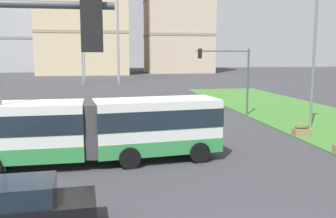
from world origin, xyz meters
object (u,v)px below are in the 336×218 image
(traffic_light_far_right, at_px, (230,69))
(streetlight_median, at_px, (314,52))
(flower_planter_4, at_px, (302,130))
(apartment_tower_centre, at_px, (178,0))
(articulated_bus, at_px, (98,129))
(car_maroon_sedan, at_px, (77,116))
(car_black_sedan, at_px, (17,209))

(traffic_light_far_right, xyz_separation_m, streetlight_median, (3.86, -6.11, 1.39))
(flower_planter_4, bearing_deg, apartment_tower_centre, 84.60)
(flower_planter_4, relative_size, traffic_light_far_right, 0.20)
(articulated_bus, bearing_deg, car_maroon_sedan, 100.31)
(car_black_sedan, relative_size, traffic_light_far_right, 0.80)
(car_maroon_sedan, bearing_deg, apartment_tower_centre, 74.13)
(car_black_sedan, bearing_deg, traffic_light_far_right, 56.29)
(car_black_sedan, height_order, streetlight_median, streetlight_median)
(articulated_bus, bearing_deg, flower_planter_4, 16.79)
(traffic_light_far_right, bearing_deg, streetlight_median, -57.67)
(car_black_sedan, distance_m, traffic_light_far_right, 23.29)
(traffic_light_far_right, height_order, apartment_tower_centre, apartment_tower_centre)
(flower_planter_4, relative_size, streetlight_median, 0.11)
(car_maroon_sedan, bearing_deg, traffic_light_far_right, 12.81)
(streetlight_median, relative_size, apartment_tower_centre, 0.25)
(car_black_sedan, height_order, apartment_tower_centre, apartment_tower_centre)
(car_black_sedan, distance_m, flower_planter_4, 18.29)
(car_black_sedan, bearing_deg, streetlight_median, 38.14)
(car_maroon_sedan, relative_size, apartment_tower_centre, 0.11)
(traffic_light_far_right, bearing_deg, car_maroon_sedan, -167.19)
(car_black_sedan, bearing_deg, articulated_bus, 72.44)
(articulated_bus, distance_m, flower_planter_4, 13.18)
(articulated_bus, relative_size, apartment_tower_centre, 0.30)
(flower_planter_4, bearing_deg, car_maroon_sedan, 158.50)
(articulated_bus, height_order, apartment_tower_centre, apartment_tower_centre)
(flower_planter_4, distance_m, traffic_light_far_right, 9.33)
(car_maroon_sedan, xyz_separation_m, car_black_sedan, (-0.50, -16.40, 0.00))
(articulated_bus, xyz_separation_m, apartment_tower_centre, (20.46, 87.37, 18.00))
(car_black_sedan, relative_size, flower_planter_4, 4.08)
(car_black_sedan, height_order, traffic_light_far_right, traffic_light_far_right)
(car_maroon_sedan, bearing_deg, streetlight_median, -11.56)
(car_maroon_sedan, distance_m, traffic_light_far_right, 13.01)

